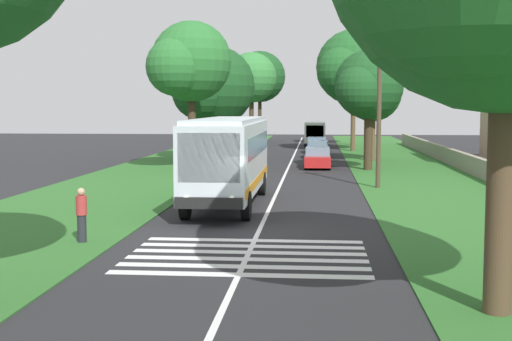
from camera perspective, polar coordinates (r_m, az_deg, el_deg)
ground at (r=23.70m, az=0.23°, el=-5.00°), size 160.00×160.00×0.00m
grass_verge_left at (r=39.78m, az=-9.79°, el=-0.85°), size 120.00×8.00×0.04m
grass_verge_right at (r=38.97m, az=14.22°, el=-1.06°), size 120.00×8.00×0.04m
centre_line at (r=38.52m, az=2.09°, el=-1.00°), size 110.00×0.16×0.01m
coach_bus at (r=29.64m, az=-2.25°, el=1.25°), size 11.16×2.62×3.73m
zebra_crossing at (r=19.89m, az=-0.71°, el=-7.01°), size 4.95×6.80×0.01m
trailing_car_0 at (r=47.66m, az=5.08°, el=1.00°), size 4.30×1.78×1.43m
trailing_car_1 at (r=56.73m, az=5.10°, el=1.69°), size 4.30×1.78×1.43m
trailing_car_2 at (r=63.18m, az=5.02°, el=2.06°), size 4.30×1.78×1.43m
trailing_minibus_0 at (r=73.48m, az=4.86°, el=3.21°), size 6.00×2.14×2.53m
roadside_tree_left_1 at (r=76.03m, az=-0.44°, el=7.53°), size 6.45×5.47×10.02m
roadside_tree_left_2 at (r=46.29m, az=-5.54°, el=8.68°), size 6.65×5.34×9.77m
roadside_tree_left_3 at (r=55.57m, az=-3.60°, el=6.75°), size 7.65×6.38×8.96m
roadside_tree_left_4 at (r=85.05m, az=0.20°, el=7.60°), size 7.46×6.21×10.85m
roadside_tree_right_0 at (r=65.98m, az=7.85°, el=8.22°), size 8.72×7.00×11.31m
roadside_tree_right_1 at (r=46.30m, az=9.10°, el=6.79°), size 5.61×4.56×7.88m
roadside_tree_right_2 at (r=54.27m, az=9.44°, el=6.20°), size 5.48×4.47×7.48m
roadside_tree_right_3 at (r=75.83m, az=7.86°, el=8.29°), size 6.28×5.31×10.96m
utility_pole at (r=36.16m, az=10.08°, el=5.28°), size 0.24×1.40×8.17m
roadside_wall at (r=44.45m, az=17.54°, el=0.38°), size 70.00×0.40×1.13m
pedestrian at (r=22.17m, az=-14.14°, el=-3.51°), size 0.34×0.34×1.69m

